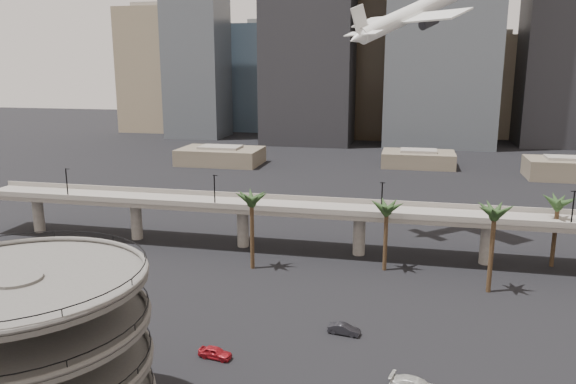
% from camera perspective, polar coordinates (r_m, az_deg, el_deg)
% --- Properties ---
extents(parking_ramp, '(22.20, 22.20, 17.35)m').
position_cam_1_polar(parking_ramp, '(56.11, -25.27, -13.95)').
color(parking_ramp, '#504E4B').
rests_on(parking_ramp, ground).
extents(overpass, '(130.00, 9.30, 14.70)m').
position_cam_1_polar(overpass, '(103.31, 1.21, -2.07)').
color(overpass, slate).
rests_on(overpass, ground).
extents(palm_trees, '(54.40, 18.40, 14.00)m').
position_cam_1_polar(palm_trees, '(93.20, 13.36, -1.57)').
color(palm_trees, '#49341F').
rests_on(palm_trees, ground).
extents(low_buildings, '(135.00, 27.50, 6.80)m').
position_cam_1_polar(low_buildings, '(188.22, 8.49, 3.22)').
color(low_buildings, brown).
rests_on(low_buildings, ground).
extents(skyline, '(269.00, 86.00, 136.03)m').
position_cam_1_polar(skyline, '(260.50, 11.98, 16.10)').
color(skyline, '#7F7158').
rests_on(skyline, ground).
extents(airborne_jet, '(23.71, 23.85, 13.61)m').
position_cam_1_polar(airborne_jet, '(115.52, 12.20, 17.16)').
color(airborne_jet, silver).
rests_on(airborne_jet, ground).
extents(car_a, '(4.26, 2.22, 1.38)m').
position_cam_1_polar(car_a, '(69.50, -7.41, -15.87)').
color(car_a, '#A91822').
rests_on(car_a, ground).
extents(car_b, '(4.32, 2.02, 1.37)m').
position_cam_1_polar(car_b, '(74.63, 5.72, -13.70)').
color(car_b, black).
rests_on(car_b, ground).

